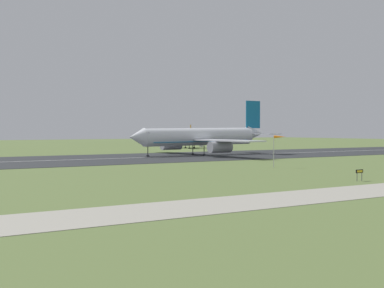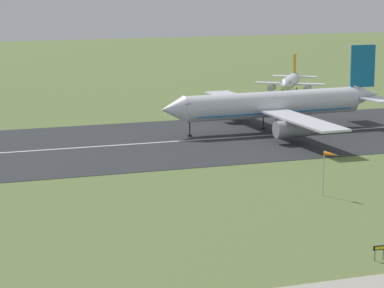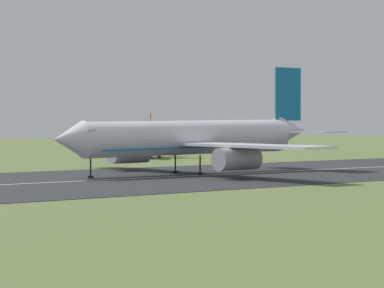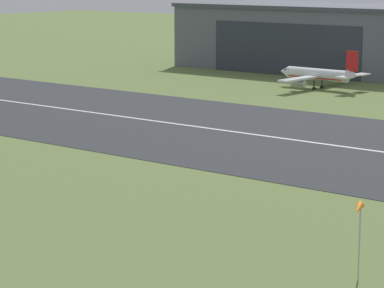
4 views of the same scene
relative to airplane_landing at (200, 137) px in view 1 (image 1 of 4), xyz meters
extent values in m
plane|color=olive|center=(-45.98, -59.59, -5.48)|extent=(670.99, 670.99, 0.00)
cube|color=#2B2D30|center=(-45.98, -3.91, -5.45)|extent=(430.99, 48.67, 0.06)
cube|color=silver|center=(-45.98, -3.91, -5.42)|extent=(387.89, 0.70, 0.01)
cube|color=#A8A393|center=(-45.98, -91.09, -5.46)|extent=(323.24, 10.07, 0.05)
cylinder|color=silver|center=(-0.38, 0.00, 0.20)|extent=(37.80, 5.44, 5.58)
cone|color=silver|center=(-21.60, 0.11, 0.20)|extent=(4.79, 5.27, 5.28)
cone|color=silver|center=(21.63, -0.11, 1.14)|extent=(6.36, 4.75, 4.77)
cube|color=black|center=(-19.01, 0.10, 1.24)|extent=(1.13, 4.46, 0.45)
cube|color=#146B9E|center=(-0.38, 0.00, -1.25)|extent=(33.98, 5.16, 0.50)
cube|color=silver|center=(-1.05, 15.79, -0.72)|extent=(5.99, 26.36, 0.45)
cylinder|color=#A8A8B2|center=(-2.23, 13.69, -2.60)|extent=(6.86, 3.29, 3.31)
cube|color=silver|center=(-1.22, -15.78, -0.72)|extent=(5.99, 26.36, 0.45)
cylinder|color=#A8A8B2|center=(-2.38, -13.67, -2.60)|extent=(6.86, 3.29, 3.31)
cube|color=#146B9E|center=(20.69, -0.11, 7.27)|extent=(5.70, 0.31, 8.91)
cube|color=silver|center=(21.12, 6.52, 0.98)|extent=(5.03, 8.05, 0.24)
cube|color=silver|center=(21.05, -6.74, 0.98)|extent=(5.03, 8.05, 0.24)
cylinder|color=black|center=(-18.04, 0.09, -3.95)|extent=(0.24, 0.24, 3.06)
cylinder|color=black|center=(-18.04, 0.09, -5.26)|extent=(0.84, 0.84, 0.44)
cylinder|color=black|center=(-0.62, 3.15, -3.95)|extent=(0.24, 0.24, 3.06)
cylinder|color=black|center=(-0.62, 3.15, -5.26)|extent=(0.84, 0.84, 0.44)
cylinder|color=black|center=(-0.65, -3.14, -3.95)|extent=(0.24, 0.24, 3.06)
cylinder|color=black|center=(-0.65, -3.14, -5.26)|extent=(0.84, 0.84, 0.44)
cylinder|color=silver|center=(30.30, 53.27, -2.22)|extent=(10.67, 13.43, 3.08)
cone|color=silver|center=(25.44, 46.30, -2.22)|extent=(4.11, 4.04, 3.08)
cone|color=silver|center=(35.43, 60.61, -1.67)|extent=(4.39, 4.62, 2.77)
cube|color=black|center=(26.31, 47.55, -1.61)|extent=(2.78, 2.40, 0.44)
cube|color=orange|center=(30.30, 53.27, -3.07)|extent=(9.73, 12.17, 0.20)
cube|color=silver|center=(25.63, 56.18, -2.76)|extent=(7.91, 6.56, 0.40)
cylinder|color=#A8A8B2|center=(25.86, 55.41, -3.97)|extent=(3.86, 4.38, 1.91)
cube|color=silver|center=(34.64, 49.89, -2.76)|extent=(7.91, 6.56, 0.40)
cylinder|color=#A8A8B2|center=(33.84, 49.84, -3.97)|extent=(3.86, 4.38, 1.91)
cube|color=orange|center=(35.11, 60.16, 1.94)|extent=(2.15, 2.91, 5.24)
cube|color=silver|center=(32.14, 62.72, -1.76)|extent=(5.55, 5.10, 0.24)
cube|color=silver|center=(38.54, 58.26, -1.76)|extent=(5.55, 5.10, 0.24)
cylinder|color=black|center=(26.92, 48.42, -4.62)|extent=(0.24, 0.24, 1.72)
cylinder|color=black|center=(26.92, 48.42, -5.26)|extent=(0.84, 0.84, 0.44)
cylinder|color=black|center=(28.91, 54.50, -4.62)|extent=(0.24, 0.24, 1.72)
cylinder|color=black|center=(28.91, 54.50, -5.26)|extent=(0.84, 0.84, 0.44)
cylinder|color=black|center=(31.94, 52.39, -4.62)|extent=(0.24, 0.24, 1.72)
cylinder|color=black|center=(31.94, 52.39, -5.26)|extent=(0.84, 0.84, 0.44)
cylinder|color=#B7B7BC|center=(-16.60, -52.43, -2.18)|extent=(0.14, 0.14, 6.61)
cone|color=orange|center=(-16.10, -53.77, 0.87)|extent=(1.47, 2.61, 0.60)
cylinder|color=#4C4C51|center=(-25.85, -81.74, -4.87)|extent=(0.10, 0.10, 1.22)
cylinder|color=#4C4C51|center=(-24.77, -81.74, -4.87)|extent=(0.10, 0.10, 1.22)
cube|color=black|center=(-25.31, -81.74, -3.99)|extent=(1.54, 0.12, 0.53)
cube|color=yellow|center=(-25.31, -81.81, -3.99)|extent=(1.17, 0.02, 0.32)
camera|label=1|loc=(-90.54, -136.02, 2.32)|focal=50.00mm
camera|label=2|loc=(-79.05, -166.48, 26.22)|focal=85.00mm
camera|label=3|loc=(-86.23, -110.61, 2.81)|focal=85.00mm
camera|label=4|loc=(16.26, -115.00, 19.15)|focal=85.00mm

